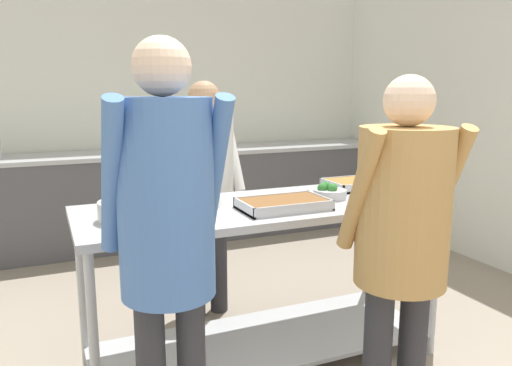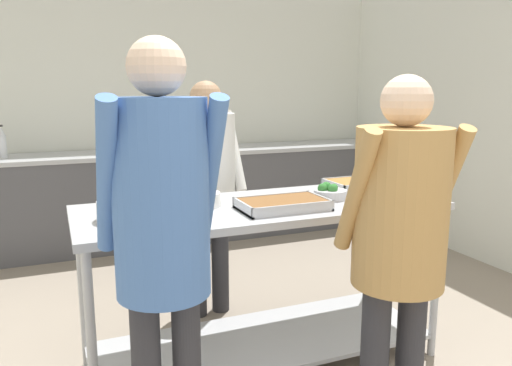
% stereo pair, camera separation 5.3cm
% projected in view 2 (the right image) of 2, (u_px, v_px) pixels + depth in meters
% --- Properties ---
extents(wall_rear, '(5.06, 0.06, 2.65)m').
position_uv_depth(wall_rear, '(159.00, 110.00, 5.30)').
color(wall_rear, silver).
rests_on(wall_rear, ground_plane).
extents(wall_right, '(0.06, 4.31, 2.65)m').
position_uv_depth(wall_right, '(494.00, 115.00, 4.33)').
color(wall_right, silver).
rests_on(wall_right, ground_plane).
extents(back_counter, '(4.90, 0.65, 0.94)m').
position_uv_depth(back_counter, '(169.00, 195.00, 5.13)').
color(back_counter, '#4C4C51').
rests_on(back_counter, ground_plane).
extents(serving_counter, '(2.00, 0.75, 0.93)m').
position_uv_depth(serving_counter, '(263.00, 257.00, 2.78)').
color(serving_counter, '#ADAFB5').
rests_on(serving_counter, ground_plane).
extents(sauce_pan, '(0.43, 0.29, 0.09)m').
position_uv_depth(sauce_pan, '(128.00, 209.00, 2.40)').
color(sauce_pan, '#ADAFB5').
rests_on(sauce_pan, serving_counter).
extents(plate_stack, '(0.27, 0.27, 0.07)m').
position_uv_depth(plate_stack, '(196.00, 199.00, 2.68)').
color(plate_stack, white).
rests_on(plate_stack, serving_counter).
extents(serving_tray_roast, '(0.46, 0.28, 0.05)m').
position_uv_depth(serving_tray_roast, '(283.00, 204.00, 2.61)').
color(serving_tray_roast, '#ADAFB5').
rests_on(serving_tray_roast, serving_counter).
extents(broccoli_bowl, '(0.19, 0.19, 0.09)m').
position_uv_depth(broccoli_bowl, '(330.00, 193.00, 2.85)').
color(broccoli_bowl, '#B2B2B7').
rests_on(broccoli_bowl, serving_counter).
extents(serving_tray_vegetables, '(0.41, 0.28, 0.05)m').
position_uv_depth(serving_tray_vegetables, '(360.00, 184.00, 3.16)').
color(serving_tray_vegetables, '#ADAFB5').
rests_on(serving_tray_vegetables, serving_counter).
extents(guest_serving_left, '(0.51, 0.39, 1.61)m').
position_uv_depth(guest_serving_left, '(400.00, 226.00, 2.09)').
color(guest_serving_left, '#2D2D33').
rests_on(guest_serving_left, ground_plane).
extents(guest_serving_right, '(0.45, 0.35, 1.73)m').
position_uv_depth(guest_serving_right, '(162.00, 220.00, 1.84)').
color(guest_serving_right, '#2D2D33').
rests_on(guest_serving_right, ground_plane).
extents(cook_behind_counter, '(0.49, 0.38, 1.60)m').
position_uv_depth(cook_behind_counter, '(207.00, 175.00, 3.34)').
color(cook_behind_counter, '#2D2D33').
rests_on(cook_behind_counter, ground_plane).
extents(water_bottle, '(0.07, 0.07, 0.30)m').
position_uv_depth(water_bottle, '(2.00, 143.00, 4.46)').
color(water_bottle, silver).
rests_on(water_bottle, back_counter).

